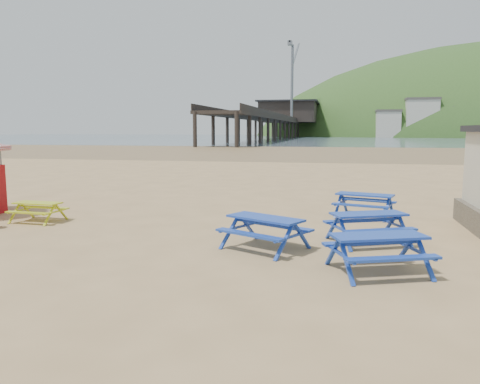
# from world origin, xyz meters

# --- Properties ---
(ground) EXTENTS (400.00, 400.00, 0.00)m
(ground) POSITION_xyz_m (0.00, 0.00, 0.00)
(ground) COLOR tan
(ground) RESTS_ON ground
(wet_sand) EXTENTS (400.00, 400.00, 0.00)m
(wet_sand) POSITION_xyz_m (0.00, 55.00, 0.00)
(wet_sand) COLOR olive
(wet_sand) RESTS_ON ground
(sea) EXTENTS (400.00, 400.00, 0.00)m
(sea) POSITION_xyz_m (0.00, 170.00, 0.01)
(sea) COLOR #455663
(sea) RESTS_ON ground
(picnic_table_blue_b) EXTENTS (2.27, 2.02, 0.80)m
(picnic_table_blue_b) POSITION_xyz_m (3.83, 3.38, 0.40)
(picnic_table_blue_b) COLOR #183A9D
(picnic_table_blue_b) RESTS_ON ground
(picnic_table_blue_d) EXTENTS (2.47, 2.31, 0.82)m
(picnic_table_blue_d) POSITION_xyz_m (1.13, -1.76, 0.41)
(picnic_table_blue_d) COLOR #183A9D
(picnic_table_blue_d) RESTS_ON ground
(picnic_table_blue_e) EXTENTS (2.40, 2.18, 0.82)m
(picnic_table_blue_e) POSITION_xyz_m (3.78, -3.25, 0.41)
(picnic_table_blue_e) COLOR #183A9D
(picnic_table_blue_e) RESTS_ON ground
(picnic_table_blue_f) EXTENTS (2.43, 2.24, 0.82)m
(picnic_table_blue_f) POSITION_xyz_m (3.73, -0.60, 0.41)
(picnic_table_blue_f) COLOR #183A9D
(picnic_table_blue_f) RESTS_ON ground
(picnic_table_yellow) EXTENTS (1.60, 1.32, 0.64)m
(picnic_table_yellow) POSITION_xyz_m (-6.75, 0.20, 0.32)
(picnic_table_yellow) COLOR gold
(picnic_table_yellow) RESTS_ON ground
(pier) EXTENTS (24.00, 220.00, 39.29)m
(pier) POSITION_xyz_m (-17.99, 178.23, 5.46)
(pier) COLOR black
(pier) RESTS_ON ground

